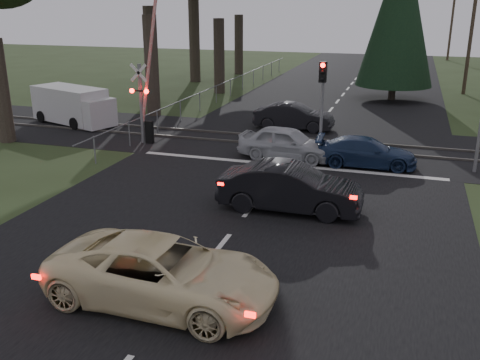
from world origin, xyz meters
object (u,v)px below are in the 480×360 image
at_px(utility_pole_far, 452,18).
at_px(cream_coupe, 163,272).
at_px(traffic_signal_center, 322,91).
at_px(silver_car, 286,143).
at_px(dark_hatchback, 290,188).
at_px(dark_car_far, 294,117).
at_px(crossing_signal, 145,101).
at_px(blue_sedan, 366,152).
at_px(white_van, 75,106).
at_px(utility_pole_mid, 472,28).

distance_m(utility_pole_far, cream_coupe, 58.96).
relative_size(traffic_signal_center, silver_car, 0.98).
distance_m(dark_hatchback, dark_car_far, 11.82).
xyz_separation_m(utility_pole_far, silver_car, (-8.72, -45.82, -4.01)).
distance_m(silver_car, dark_car_far, 5.75).
height_order(traffic_signal_center, utility_pole_far, utility_pole_far).
height_order(crossing_signal, traffic_signal_center, crossing_signal).
xyz_separation_m(silver_car, blue_sedan, (3.41, -0.04, -0.11)).
bearing_deg(crossing_signal, dark_car_far, 39.41).
relative_size(crossing_signal, white_van, 1.26).
bearing_deg(crossing_signal, blue_sedan, -3.55).
xyz_separation_m(crossing_signal, utility_pole_mid, (15.77, 20.21, 2.67)).
bearing_deg(crossing_signal, utility_pole_mid, 52.03).
relative_size(utility_pole_far, cream_coupe, 1.69).
bearing_deg(dark_hatchback, blue_sedan, -18.85).
xyz_separation_m(utility_pole_far, white_van, (-21.58, -42.58, -3.70)).
xyz_separation_m(crossing_signal, traffic_signal_center, (8.27, 0.89, 0.75)).
bearing_deg(dark_car_far, blue_sedan, -142.32).
bearing_deg(dark_car_far, traffic_signal_center, -152.49).
bearing_deg(white_van, dark_hatchback, -13.23).
height_order(traffic_signal_center, white_van, traffic_signal_center).
xyz_separation_m(dark_car_far, white_van, (-11.97, -2.43, 0.33)).
bearing_deg(crossing_signal, utility_pole_far, 70.77).
xyz_separation_m(cream_coupe, white_van, (-12.82, 15.59, 0.29)).
bearing_deg(white_van, silver_car, 5.15).
distance_m(crossing_signal, cream_coupe, 14.79).
xyz_separation_m(cream_coupe, dark_car_far, (-0.85, 18.02, -0.04)).
bearing_deg(utility_pole_far, blue_sedan, -96.60).
distance_m(cream_coupe, dark_hatchback, 6.61).
relative_size(crossing_signal, traffic_signal_center, 1.70).
bearing_deg(silver_car, crossing_signal, 89.53).
height_order(utility_pole_far, silver_car, utility_pole_far).
height_order(cream_coupe, dark_hatchback, dark_hatchback).
relative_size(dark_hatchback, dark_car_far, 1.11).
bearing_deg(blue_sedan, crossing_signal, 83.10).
height_order(crossing_signal, dark_car_far, crossing_signal).
bearing_deg(utility_pole_mid, cream_coupe, -104.80).
bearing_deg(dark_hatchback, silver_car, 13.45).
height_order(silver_car, blue_sedan, silver_car).
distance_m(utility_pole_far, blue_sedan, 46.35).
bearing_deg(utility_pole_mid, dark_car_far, -122.39).
bearing_deg(utility_pole_far, white_van, -116.88).
bearing_deg(crossing_signal, white_van, 155.56).
xyz_separation_m(utility_pole_far, blue_sedan, (-5.31, -45.86, -4.12)).
bearing_deg(traffic_signal_center, utility_pole_far, 80.40).
relative_size(silver_car, white_van, 0.76).
distance_m(traffic_signal_center, silver_car, 2.85).
height_order(blue_sedan, white_van, white_van).
bearing_deg(silver_car, white_van, 80.30).
height_order(utility_pole_far, white_van, utility_pole_far).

